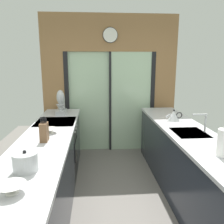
{
  "coord_description": "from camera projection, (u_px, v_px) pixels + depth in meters",
  "views": [
    {
      "loc": [
        -0.32,
        -2.17,
        1.8
      ],
      "look_at": [
        -0.07,
        1.0,
        1.11
      ],
      "focal_mm": 36.77,
      "sensor_mm": 36.0,
      "label": 1
    }
  ],
  "objects": [
    {
      "name": "kettle",
      "position": [
        174.0,
        116.0,
        3.51
      ],
      "size": [
        0.26,
        0.18,
        0.18
      ],
      "color": "#B7BABC",
      "rests_on": "right_counter_run"
    },
    {
      "name": "mixing_bowl_mid",
      "position": [
        12.0,
        188.0,
        1.56
      ],
      "size": [
        0.2,
        0.2,
        0.07
      ],
      "color": "silver",
      "rests_on": "left_counter_run"
    },
    {
      "name": "right_counter_run",
      "position": [
        197.0,
        174.0,
        2.79
      ],
      "size": [
        0.62,
        3.8,
        0.92
      ],
      "color": "#1E232D",
      "rests_on": "ground_plane"
    },
    {
      "name": "sink_faucet",
      "position": [
        203.0,
        120.0,
        2.91
      ],
      "size": [
        0.19,
        0.02,
        0.24
      ],
      "color": "#B7BABC",
      "rests_on": "right_counter_run"
    },
    {
      "name": "oven_range",
      "position": [
        57.0,
        150.0,
        3.57
      ],
      "size": [
        0.6,
        0.6,
        0.92
      ],
      "color": "black",
      "rests_on": "ground_plane"
    },
    {
      "name": "paper_towel_roll",
      "position": [
        224.0,
        143.0,
        2.16
      ],
      "size": [
        0.14,
        0.14,
        0.3
      ],
      "color": "#B7BABC",
      "rests_on": "right_counter_run"
    },
    {
      "name": "back_wall_unit",
      "position": [
        110.0,
        76.0,
        4.54
      ],
      "size": [
        2.64,
        0.12,
        2.7
      ],
      "color": "olive",
      "rests_on": "ground_plane"
    },
    {
      "name": "knife_block",
      "position": [
        44.0,
        132.0,
        2.59
      ],
      "size": [
        0.08,
        0.14,
        0.28
      ],
      "color": "brown",
      "rests_on": "left_counter_run"
    },
    {
      "name": "stock_pot",
      "position": [
        25.0,
        162.0,
        1.88
      ],
      "size": [
        0.21,
        0.21,
        0.18
      ],
      "color": "#B7BABC",
      "rests_on": "left_counter_run"
    },
    {
      "name": "left_counter_run",
      "position": [
        41.0,
        188.0,
        2.48
      ],
      "size": [
        0.62,
        3.8,
        0.92
      ],
      "color": "#1E232D",
      "rests_on": "ground_plane"
    },
    {
      "name": "ground_plane",
      "position": [
        119.0,
        198.0,
        3.11
      ],
      "size": [
        5.04,
        7.6,
        0.02
      ],
      "primitive_type": "cube",
      "color": "slate"
    },
    {
      "name": "stand_mixer",
      "position": [
        61.0,
        105.0,
        3.92
      ],
      "size": [
        0.17,
        0.27,
        0.42
      ],
      "color": "#B7BABC",
      "rests_on": "left_counter_run"
    },
    {
      "name": "mixing_bowl_far",
      "position": [
        50.0,
        130.0,
        2.9
      ],
      "size": [
        0.2,
        0.2,
        0.06
      ],
      "color": "silver",
      "rests_on": "left_counter_run"
    }
  ]
}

